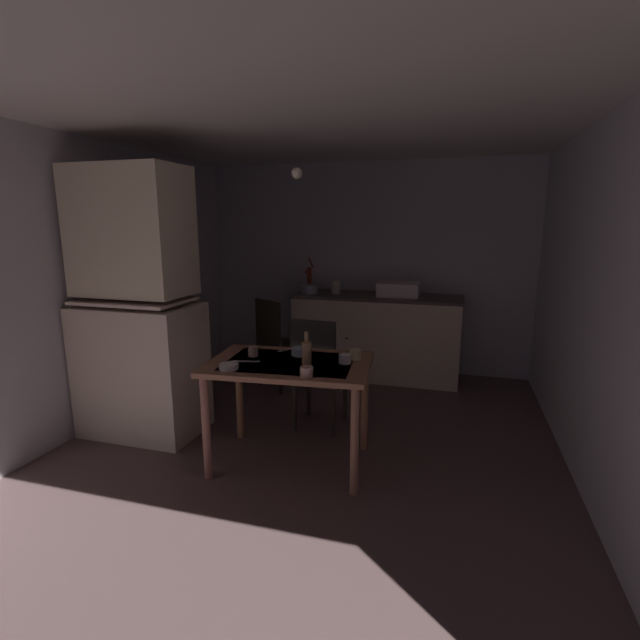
{
  "coord_description": "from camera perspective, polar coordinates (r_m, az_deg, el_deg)",
  "views": [
    {
      "loc": [
        1.02,
        -3.24,
        1.73
      ],
      "look_at": [
        0.02,
        0.21,
        0.97
      ],
      "focal_mm": 26.03,
      "sensor_mm": 36.0,
      "label": 1
    }
  ],
  "objects": [
    {
      "name": "wall_back",
      "position": [
        5.55,
        5.5,
        6.46
      ],
      "size": [
        3.88,
        0.1,
        2.4
      ],
      "primitive_type": "cube",
      "color": "silver",
      "rests_on": "ground"
    },
    {
      "name": "mixing_bowl_counter",
      "position": [
        5.3,
        -1.31,
        3.84
      ],
      "size": [
        0.2,
        0.2,
        0.09
      ],
      "primitive_type": "cylinder",
      "color": "#9EB2C6",
      "rests_on": "counter_cabinet"
    },
    {
      "name": "ceiling_slab",
      "position": [
        3.47,
        -1.46,
        24.01
      ],
      "size": [
        3.88,
        4.37,
        0.1
      ],
      "primitive_type": "cube",
      "color": "silver"
    },
    {
      "name": "pendant_bulb",
      "position": [
        3.46,
        -2.86,
        17.59
      ],
      "size": [
        0.08,
        0.08,
        0.08
      ],
      "primitive_type": "sphere",
      "color": "#F9EFCC"
    },
    {
      "name": "table_knife",
      "position": [
        3.3,
        -9.02,
        -5.03
      ],
      "size": [
        0.18,
        0.05,
        0.0
      ],
      "primitive_type": "cube",
      "rotation": [
        0.0,
        0.0,
        3.35
      ],
      "color": "silver",
      "rests_on": "dining_table"
    },
    {
      "name": "stoneware_crock",
      "position": [
        5.25,
        1.97,
        4.09
      ],
      "size": [
        0.11,
        0.11,
        0.15
      ],
      "primitive_type": "cylinder",
      "color": "beige",
      "rests_on": "counter_cabinet"
    },
    {
      "name": "wall_left",
      "position": [
        4.42,
        -26.15,
        3.91
      ],
      "size": [
        0.1,
        4.37,
        2.4
      ],
      "primitive_type": "cube",
      "color": "silver",
      "rests_on": "ground"
    },
    {
      "name": "soup_bowl_small",
      "position": [
        3.15,
        -11.16,
        -5.61
      ],
      "size": [
        0.13,
        0.13,
        0.04
      ],
      "primitive_type": "cylinder",
      "color": "white",
      "rests_on": "dining_table"
    },
    {
      "name": "counter_cabinet",
      "position": [
        5.27,
        6.93,
        -1.96
      ],
      "size": [
        1.85,
        0.64,
        0.93
      ],
      "color": "beige",
      "rests_on": "ground"
    },
    {
      "name": "mug_tall",
      "position": [
        2.94,
        -1.66,
        -6.38
      ],
      "size": [
        0.08,
        0.08,
        0.07
      ],
      "primitive_type": "cylinder",
      "color": "tan",
      "rests_on": "dining_table"
    },
    {
      "name": "dining_table",
      "position": [
        3.3,
        -3.76,
        -6.87
      ],
      "size": [
        1.19,
        0.84,
        0.77
      ],
      "color": "#9A694C",
      "rests_on": "ground"
    },
    {
      "name": "sink_basin",
      "position": [
        5.14,
        9.63,
        3.77
      ],
      "size": [
        0.44,
        0.34,
        0.15
      ],
      "color": "white",
      "rests_on": "counter_cabinet"
    },
    {
      "name": "teaspoon_near_bowl",
      "position": [
        3.55,
        -4.38,
        -3.69
      ],
      "size": [
        0.07,
        0.12,
        0.0
      ],
      "primitive_type": "cube",
      "rotation": [
        0.0,
        0.0,
        1.18
      ],
      "color": "beige",
      "rests_on": "dining_table"
    },
    {
      "name": "serving_bowl_wide",
      "position": [
        3.42,
        -2.39,
        -3.88
      ],
      "size": [
        0.14,
        0.14,
        0.05
      ],
      "primitive_type": "cylinder",
      "color": "#9EB2C6",
      "rests_on": "dining_table"
    },
    {
      "name": "glass_bottle",
      "position": [
        3.08,
        -1.65,
        -4.23
      ],
      "size": [
        0.06,
        0.06,
        0.25
      ],
      "color": "olive",
      "rests_on": "dining_table"
    },
    {
      "name": "teacup_mint",
      "position": [
        3.42,
        -8.22,
        -3.84
      ],
      "size": [
        0.07,
        0.07,
        0.07
      ],
      "primitive_type": "cylinder",
      "color": "tan",
      "rests_on": "dining_table"
    },
    {
      "name": "hand_pump",
      "position": [
        5.39,
        -1.32,
        5.29
      ],
      "size": [
        0.05,
        0.27,
        0.39
      ],
      "color": "maroon",
      "rests_on": "counter_cabinet"
    },
    {
      "name": "teacup_cream",
      "position": [
        3.22,
        3.09,
        -4.79
      ],
      "size": [
        0.09,
        0.09,
        0.06
      ],
      "primitive_type": "cylinder",
      "color": "white",
      "rests_on": "dining_table"
    },
    {
      "name": "hutch_cabinet",
      "position": [
        4.0,
        -21.47,
        0.74
      ],
      "size": [
        0.94,
        0.6,
        2.15
      ],
      "color": "beige",
      "rests_on": "ground"
    },
    {
      "name": "ground_plane",
      "position": [
        3.81,
        -1.26,
        -14.99
      ],
      "size": [
        5.27,
        5.27,
        0.0
      ],
      "primitive_type": "plane",
      "color": "brown"
    },
    {
      "name": "mug_dark",
      "position": [
        3.32,
        4.34,
        -4.25
      ],
      "size": [
        0.08,
        0.08,
        0.07
      ],
      "primitive_type": "cylinder",
      "color": "beige",
      "rests_on": "dining_table"
    },
    {
      "name": "chair_far_side",
      "position": [
        3.88,
        -0.31,
        -6.48
      ],
      "size": [
        0.42,
        0.42,
        0.97
      ],
      "color": "#29251D",
      "rests_on": "ground"
    },
    {
      "name": "chair_by_counter",
      "position": [
        4.88,
        -5.31,
        -2.66
      ],
      "size": [
        0.54,
        0.54,
        0.95
      ],
      "color": "black",
      "rests_on": "ground"
    },
    {
      "name": "wall_right",
      "position": [
        3.41,
        31.55,
        1.31
      ],
      "size": [
        0.1,
        4.37,
        2.4
      ],
      "primitive_type": "cube",
      "color": "silver",
      "rests_on": "ground"
    }
  ]
}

